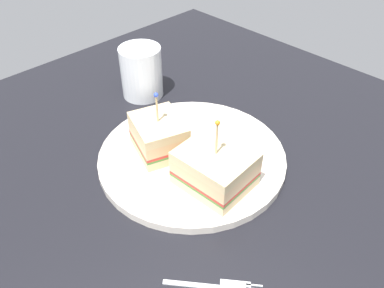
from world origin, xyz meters
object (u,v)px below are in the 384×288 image
Objects in this scene: sandwich_half_back at (215,168)px; fork at (224,288)px; plate at (192,157)px; sandwich_half_front at (159,136)px; drink_glass at (142,73)px.

sandwich_half_back is 1.14× the size of fork.
sandwich_half_front is at bearing -145.11° from plate.
sandwich_half_back reaches higher than fork.
plate is at bearing 34.89° from sandwich_half_front.
sandwich_half_front is 1.09× the size of fork.
sandwich_half_front is (-4.32, -3.02, 3.52)cm from plate.
drink_glass reaches higher than fork.
drink_glass is (-27.72, 9.10, 0.46)cm from sandwich_half_back.
fork is (11.72, -10.94, -3.99)cm from sandwich_half_back.
drink_glass reaches higher than plate.
plate is 6.34cm from sandwich_half_front.
plate is 3.00× the size of drink_glass.
drink_glass is at bearing 148.98° from sandwich_half_front.
sandwich_half_front reaches higher than drink_glass.
sandwich_half_front is 19.24cm from drink_glass.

